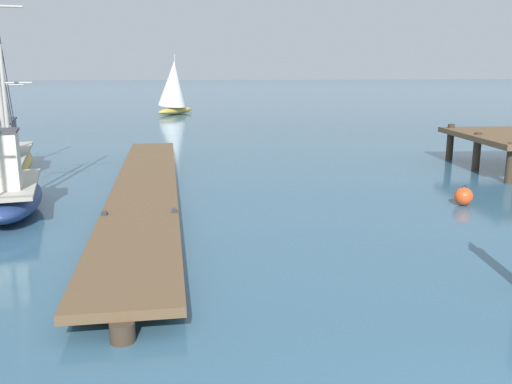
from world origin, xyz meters
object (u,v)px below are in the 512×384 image
Objects in this scene: fishing_boat_1 at (8,190)px; mooring_buoy at (464,196)px; fishing_boat_0 at (6,158)px; distant_sailboat at (173,87)px.

fishing_boat_1 is 12.38m from mooring_buoy.
fishing_boat_0 is at bearing 155.59° from mooring_buoy.
distant_sailboat is at bearing 78.48° from fishing_boat_0.
distant_sailboat is (-8.73, 33.16, 2.01)m from mooring_buoy.
mooring_buoy is (12.36, -0.62, -0.39)m from fishing_boat_1.
fishing_boat_1 reaches higher than fishing_boat_0.
mooring_buoy is at bearing -75.25° from distant_sailboat.
mooring_buoy is at bearing -2.88° from fishing_boat_1.
fishing_boat_0 is 15.57m from mooring_buoy.
fishing_boat_1 is 1.38× the size of distant_sailboat.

